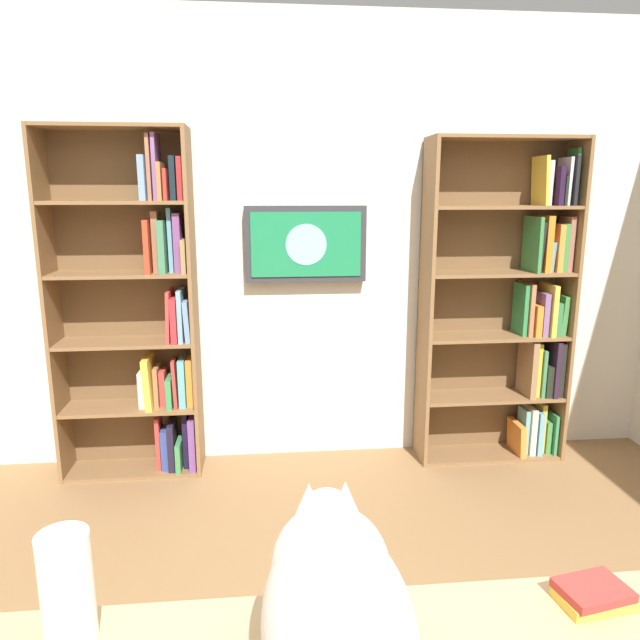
% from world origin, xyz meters
% --- Properties ---
extents(wall_back, '(4.52, 0.06, 2.70)m').
position_xyz_m(wall_back, '(0.00, -2.23, 1.35)').
color(wall_back, silver).
rests_on(wall_back, ground).
extents(bookshelf_left, '(0.91, 0.28, 1.99)m').
position_xyz_m(bookshelf_left, '(-1.24, -2.06, 0.96)').
color(bookshelf_left, brown).
rests_on(bookshelf_left, ground).
extents(bookshelf_right, '(0.82, 0.28, 2.03)m').
position_xyz_m(bookshelf_right, '(1.01, -2.06, 0.97)').
color(bookshelf_right, brown).
rests_on(bookshelf_right, ground).
extents(wall_mounted_tv, '(0.73, 0.07, 0.45)m').
position_xyz_m(wall_mounted_tv, '(0.05, -2.15, 1.37)').
color(wall_mounted_tv, '#333338').
extents(cat, '(0.29, 0.67, 0.35)m').
position_xyz_m(cat, '(0.18, 0.38, 0.90)').
color(cat, silver).
rests_on(cat, desk).
extents(paper_towel_roll, '(0.11, 0.11, 0.25)m').
position_xyz_m(paper_towel_roll, '(0.74, 0.22, 0.85)').
color(paper_towel_roll, white).
rests_on(paper_towel_roll, desk).
extents(desk_book_stack, '(0.19, 0.14, 0.05)m').
position_xyz_m(desk_book_stack, '(-0.45, 0.22, 0.75)').
color(desk_book_stack, gold).
rests_on(desk_book_stack, desk).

